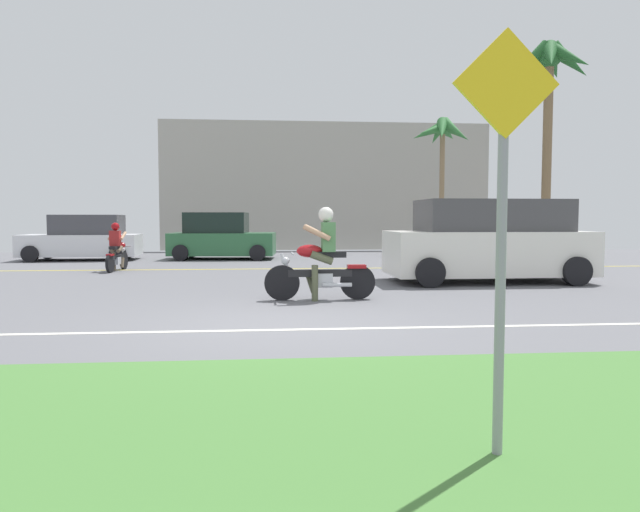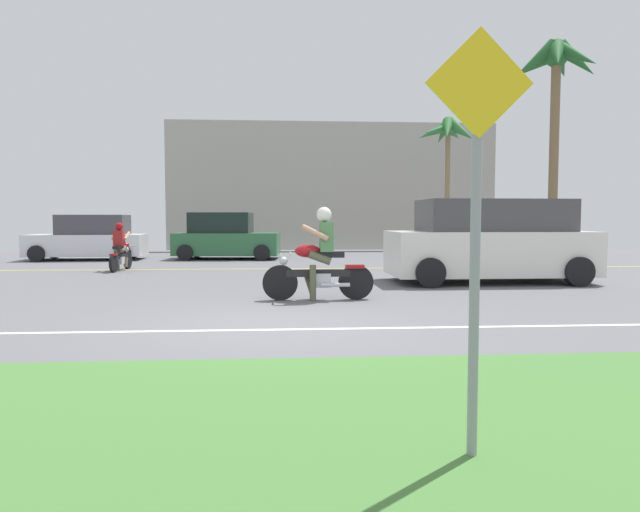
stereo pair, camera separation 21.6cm
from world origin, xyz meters
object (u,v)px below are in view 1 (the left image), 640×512
parked_car_1 (221,238)px  motorcyclist (321,261)px  suv_nearby (489,242)px  palm_tree_1 (550,76)px  street_sign (503,204)px  motorcyclist_distant (117,251)px  palm_tree_0 (442,137)px  parked_car_0 (83,239)px

parked_car_1 → motorcyclist: bearing=-76.3°
suv_nearby → palm_tree_1: (6.84, 11.00, 6.59)m
parked_car_1 → street_sign: street_sign is taller
motorcyclist_distant → street_sign: bearing=-67.2°
motorcyclist_distant → palm_tree_0: bearing=30.7°
palm_tree_0 → street_sign: (-5.73, -19.93, -3.23)m
suv_nearby → parked_car_0: bearing=145.1°
parked_car_1 → palm_tree_0: size_ratio=0.69×
motorcyclist → palm_tree_1: (10.98, 13.65, 6.81)m
motorcyclist → motorcyclist_distant: size_ratio=1.23×
motorcyclist → parked_car_1: (-2.64, 10.84, 0.07)m
suv_nearby → motorcyclist_distant: 9.95m
suv_nearby → motorcyclist: bearing=-147.3°
palm_tree_0 → suv_nearby: bearing=-101.1°
motorcyclist_distant → street_sign: (5.57, -13.23, 0.97)m
parked_car_0 → palm_tree_1: bearing=9.0°
parked_car_1 → palm_tree_0: bearing=13.3°
palm_tree_0 → street_sign: size_ratio=2.19×
suv_nearby → parked_car_1: (-6.77, 8.19, -0.14)m
suv_nearby → parked_car_1: bearing=129.6°
street_sign → motorcyclist_distant: bearing=112.8°
suv_nearby → motorcyclist_distant: suv_nearby is taller
motorcyclist → street_sign: size_ratio=0.79×
suv_nearby → palm_tree_0: 11.15m
parked_car_0 → suv_nearby: bearing=-34.9°
suv_nearby → parked_car_0: 14.11m
suv_nearby → palm_tree_0: palm_tree_0 is taller
palm_tree_1 → motorcyclist_distant: (-16.13, -7.43, -6.94)m
parked_car_0 → parked_car_1: parked_car_1 is taller
parked_car_0 → motorcyclist_distant: (2.28, -4.50, -0.17)m
palm_tree_1 → suv_nearby: bearing=-121.9°
motorcyclist → palm_tree_0: bearing=64.6°
street_sign → suv_nearby: bearing=68.9°
motorcyclist → palm_tree_0: size_ratio=0.36×
motorcyclist_distant → street_sign: street_sign is taller
parked_car_1 → palm_tree_0: palm_tree_0 is taller
parked_car_1 → parked_car_0: bearing=-178.5°
motorcyclist_distant → suv_nearby: bearing=-21.0°
parked_car_1 → motorcyclist_distant: size_ratio=2.38×
suv_nearby → palm_tree_1: palm_tree_1 is taller
motorcyclist → palm_tree_0: palm_tree_0 is taller
street_sign → parked_car_0: bearing=113.9°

